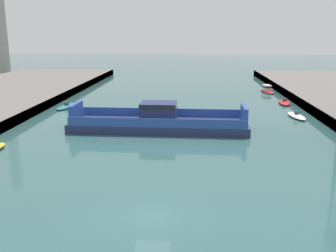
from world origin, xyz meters
TOP-DOWN VIEW (x-y plane):
  - ground_plane at (0.00, 0.00)m, footprint 400.00×400.00m
  - chain_ferry at (-1.58, 24.03)m, footprint 22.88×7.00m
  - moored_boat_mid_left at (19.13, 43.86)m, footprint 2.64×5.92m
  - moored_boat_mid_right at (18.59, 57.25)m, footprint 2.88×6.56m
  - moored_boat_far_left at (18.23, 32.48)m, footprint 2.44×5.74m
  - moored_boat_upstream_a at (-18.34, 38.04)m, footprint 2.82×6.50m

SIDE VIEW (x-z plane):
  - ground_plane at x=0.00m, z-range 0.00..0.00m
  - moored_boat_upstream_a at x=-18.34m, z-range -0.24..0.68m
  - moored_boat_mid_left at x=19.13m, z-range -0.24..0.74m
  - moored_boat_far_left at x=18.23m, z-range -0.24..0.76m
  - moored_boat_mid_right at x=18.59m, z-range -0.18..1.33m
  - chain_ferry at x=-1.58m, z-range -0.71..2.89m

